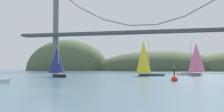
{
  "coord_description": "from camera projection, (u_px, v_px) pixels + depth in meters",
  "views": [
    {
      "loc": [
        11.92,
        -23.74,
        2.38
      ],
      "look_at": [
        0.0,
        28.53,
        4.72
      ],
      "focal_mm": 40.44,
      "sensor_mm": 36.0,
      "label": 1
    }
  ],
  "objects": [
    {
      "name": "headland_center",
      "position": [
        158.0,
        71.0,
        156.05
      ],
      "size": [
        82.43,
        44.0,
        24.47
      ],
      "primitive_type": "ellipsoid",
      "color": "#425138",
      "rests_on": "ground_plane"
    },
    {
      "name": "channel_buoy",
      "position": [
        174.0,
        79.0,
        42.19
      ],
      "size": [
        1.1,
        1.1,
        2.64
      ],
      "color": "red",
      "rests_on": "ground_plane"
    },
    {
      "name": "ground_plane",
      "position": [
        50.0,
        90.0,
        25.66
      ],
      "size": [
        360.0,
        360.0,
        0.0
      ],
      "primitive_type": "plane",
      "color": "#426075"
    },
    {
      "name": "headland_left",
      "position": [
        67.0,
        71.0,
        169.37
      ],
      "size": [
        56.46,
        44.0,
        41.39
      ],
      "primitive_type": "ellipsoid",
      "color": "#4C5B3D",
      "rests_on": "ground_plane"
    },
    {
      "name": "sailboat_yellow_sail",
      "position": [
        144.0,
        58.0,
        66.05
      ],
      "size": [
        7.81,
        5.09,
        9.53
      ],
      "color": "navy",
      "rests_on": "ground_plane"
    },
    {
      "name": "sailboat_pink_spinnaker",
      "position": [
        196.0,
        58.0,
        70.17
      ],
      "size": [
        8.0,
        5.39,
        9.36
      ],
      "color": "#B7B2A8",
      "rests_on": "ground_plane"
    },
    {
      "name": "sailboat_navy_sail",
      "position": [
        57.0,
        61.0,
        60.21
      ],
      "size": [
        6.4,
        6.51,
        7.92
      ],
      "color": "black",
      "rests_on": "ground_plane"
    },
    {
      "name": "suspension_bridge",
      "position": [
        143.0,
        30.0,
        119.07
      ],
      "size": [
        125.51,
        6.0,
        42.8
      ],
      "color": "slate",
      "rests_on": "ground_plane"
    }
  ]
}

